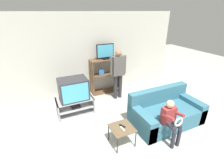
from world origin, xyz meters
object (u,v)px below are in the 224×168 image
at_px(television_main, 73,89).
at_px(snack_table, 122,129).
at_px(tv_stand, 75,105).
at_px(couch, 165,112).
at_px(remote_control_white, 122,129).
at_px(person_standing_adult, 118,70).
at_px(person_seated_child, 171,118).
at_px(media_shelf, 106,75).
at_px(television_flat, 105,52).
at_px(remote_control_black, 122,126).

xyz_separation_m(television_main, snack_table, (0.62, -1.61, -0.34)).
relative_size(tv_stand, couch, 0.56).
xyz_separation_m(remote_control_white, couch, (1.36, 0.24, -0.15)).
relative_size(television_main, person_standing_adult, 0.47).
bearing_deg(person_seated_child, person_standing_adult, 93.48).
relative_size(media_shelf, snack_table, 2.50).
xyz_separation_m(media_shelf, television_flat, (-0.02, 0.00, 0.81)).
xyz_separation_m(tv_stand, person_standing_adult, (1.45, 0.23, 0.75)).
relative_size(television_flat, snack_table, 1.24).
bearing_deg(person_seated_child, television_main, 128.96).
distance_m(tv_stand, person_seated_child, 2.54).
distance_m(snack_table, couch, 1.36).
relative_size(media_shelf, couch, 0.68).
xyz_separation_m(snack_table, person_standing_adult, (0.83, 1.83, 0.59)).
height_order(television_main, remote_control_black, television_main).
bearing_deg(television_main, remote_control_black, -67.87).
distance_m(television_flat, person_seated_child, 2.90).
height_order(snack_table, remote_control_white, remote_control_white).
distance_m(remote_control_white, person_standing_adult, 2.13).
height_order(media_shelf, couch, media_shelf).
xyz_separation_m(remote_control_white, person_standing_adult, (0.85, 1.88, 0.54)).
bearing_deg(tv_stand, person_seated_child, -50.98).
bearing_deg(person_seated_child, remote_control_black, 158.08).
bearing_deg(remote_control_black, television_flat, 48.35).
height_order(television_flat, remote_control_black, television_flat).
bearing_deg(person_seated_child, media_shelf, 95.95).
bearing_deg(media_shelf, snack_table, -105.63).
bearing_deg(television_flat, television_main, -147.56).
distance_m(television_main, person_standing_adult, 1.49).
xyz_separation_m(television_main, remote_control_black, (0.64, -1.58, -0.29)).
relative_size(remote_control_black, couch, 0.08).
bearing_deg(television_main, tv_stand, -98.83).
height_order(person_standing_adult, person_seated_child, person_standing_adult).
distance_m(television_flat, remote_control_white, 2.74).
distance_m(tv_stand, media_shelf, 1.58).
bearing_deg(media_shelf, remote_control_white, -105.65).
distance_m(television_flat, couch, 2.59).
bearing_deg(person_standing_adult, television_flat, 106.39).
xyz_separation_m(television_flat, remote_control_white, (-0.67, -2.47, -0.98)).
relative_size(remote_control_black, remote_control_white, 1.00).
distance_m(television_flat, snack_table, 2.72).
height_order(television_flat, couch, television_flat).
distance_m(remote_control_black, couch, 1.34).
distance_m(remote_control_black, remote_control_white, 0.09).
distance_m(remote_control_white, couch, 1.39).
distance_m(media_shelf, remote_control_black, 2.48).
height_order(television_main, snack_table, television_main).
bearing_deg(snack_table, couch, 8.29).
relative_size(couch, person_standing_adult, 1.10).
bearing_deg(person_seated_child, remote_control_white, 163.17).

